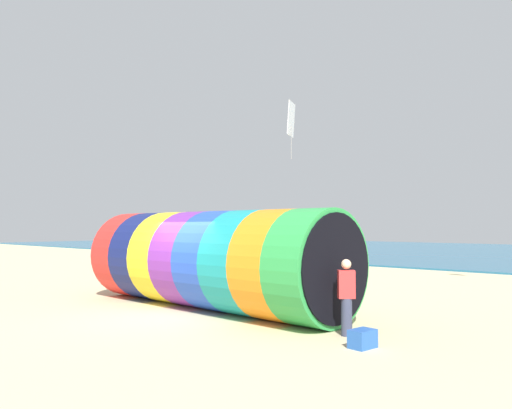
{
  "coord_description": "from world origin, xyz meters",
  "views": [
    {
      "loc": [
        10.78,
        -8.72,
        2.39
      ],
      "look_at": [
        0.07,
        3.19,
        3.07
      ],
      "focal_mm": 35.0,
      "sensor_mm": 36.0,
      "label": 1
    }
  ],
  "objects_px": {
    "bystander_near_water": "(209,254)",
    "bystander_mid_beach": "(196,251)",
    "giant_inflatable_tube": "(211,260)",
    "cooler_box": "(362,339)",
    "kite_white_diamond": "(291,120)",
    "kite_handler": "(346,297)"
  },
  "relations": [
    {
      "from": "bystander_mid_beach",
      "to": "giant_inflatable_tube",
      "type": "bearing_deg",
      "value": -39.48
    },
    {
      "from": "bystander_mid_beach",
      "to": "cooler_box",
      "type": "distance_m",
      "value": 19.88
    },
    {
      "from": "bystander_mid_beach",
      "to": "cooler_box",
      "type": "relative_size",
      "value": 3.38
    },
    {
      "from": "giant_inflatable_tube",
      "to": "kite_handler",
      "type": "height_order",
      "value": "giant_inflatable_tube"
    },
    {
      "from": "cooler_box",
      "to": "bystander_near_water",
      "type": "bearing_deg",
      "value": 146.94
    },
    {
      "from": "kite_white_diamond",
      "to": "bystander_mid_beach",
      "type": "distance_m",
      "value": 9.54
    },
    {
      "from": "bystander_mid_beach",
      "to": "cooler_box",
      "type": "bearing_deg",
      "value": -31.75
    },
    {
      "from": "giant_inflatable_tube",
      "to": "bystander_near_water",
      "type": "relative_size",
      "value": 5.32
    },
    {
      "from": "kite_white_diamond",
      "to": "cooler_box",
      "type": "height_order",
      "value": "kite_white_diamond"
    },
    {
      "from": "bystander_near_water",
      "to": "bystander_mid_beach",
      "type": "height_order",
      "value": "bystander_mid_beach"
    },
    {
      "from": "kite_white_diamond",
      "to": "bystander_mid_beach",
      "type": "height_order",
      "value": "kite_white_diamond"
    },
    {
      "from": "bystander_near_water",
      "to": "bystander_mid_beach",
      "type": "bearing_deg",
      "value": 160.17
    },
    {
      "from": "giant_inflatable_tube",
      "to": "kite_white_diamond",
      "type": "distance_m",
      "value": 12.44
    },
    {
      "from": "giant_inflatable_tube",
      "to": "cooler_box",
      "type": "bearing_deg",
      "value": -11.93
    },
    {
      "from": "bystander_near_water",
      "to": "cooler_box",
      "type": "relative_size",
      "value": 3.24
    },
    {
      "from": "cooler_box",
      "to": "giant_inflatable_tube",
      "type": "bearing_deg",
      "value": 168.07
    },
    {
      "from": "bystander_near_water",
      "to": "bystander_mid_beach",
      "type": "relative_size",
      "value": 0.96
    },
    {
      "from": "giant_inflatable_tube",
      "to": "kite_handler",
      "type": "xyz_separation_m",
      "value": [
        4.84,
        -0.46,
        -0.56
      ]
    },
    {
      "from": "giant_inflatable_tube",
      "to": "bystander_mid_beach",
      "type": "distance_m",
      "value": 14.58
    },
    {
      "from": "kite_white_diamond",
      "to": "kite_handler",
      "type": "bearing_deg",
      "value": -47.19
    },
    {
      "from": "kite_handler",
      "to": "kite_white_diamond",
      "type": "xyz_separation_m",
      "value": [
        -9.41,
        10.16,
        6.87
      ]
    },
    {
      "from": "kite_handler",
      "to": "cooler_box",
      "type": "bearing_deg",
      "value": -42.07
    }
  ]
}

